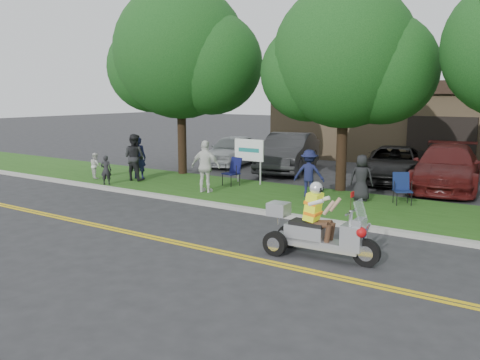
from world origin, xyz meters
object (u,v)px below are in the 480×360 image
Objects in this scene: trike_scooter at (317,231)px; spectator_adult_right at (206,166)px; parked_car_far_left at (232,150)px; spectator_adult_left at (138,158)px; spectator_adult_mid at (134,157)px; parked_car_right at (447,167)px; parked_car_left at (289,153)px; lawn_chair_a at (233,170)px; lawn_chair_b at (402,186)px; parked_car_mid at (394,164)px.

spectator_adult_right is at bearing 144.27° from trike_scooter.
spectator_adult_left is at bearing -105.64° from parked_car_far_left.
parked_car_right is (10.24, 5.52, -0.21)m from spectator_adult_mid.
parked_car_left is at bearing -15.10° from parked_car_far_left.
spectator_adult_mid reaches higher than lawn_chair_a.
lawn_chair_b is at bearing -36.19° from parked_car_far_left.
parked_car_right is (6.48, 5.87, -0.20)m from spectator_adult_right.
parked_car_right is at bearing -23.25° from parked_car_mid.
parked_car_far_left is at bearing -101.32° from spectator_adult_mid.
spectator_adult_left reaches higher than parked_car_left.
lawn_chair_a is 1.65m from spectator_adult_right.
lawn_chair_b is at bearing 161.78° from spectator_adult_left.
trike_scooter reaches higher than lawn_chair_b.
trike_scooter is 0.48× the size of parked_car_left.
lawn_chair_a is (-6.02, 5.58, 0.11)m from trike_scooter.
spectator_adult_right is 0.41× the size of parked_car_far_left.
lawn_chair_b is at bearing -49.18° from parked_car_left.
trike_scooter is 10.37m from parked_car_mid.
spectator_adult_mid is at bearing 153.78° from trike_scooter.
spectator_adult_mid is (-9.79, 4.31, 0.43)m from trike_scooter.
spectator_adult_right reaches higher than parked_car_far_left.
spectator_adult_left is 0.92× the size of spectator_adult_mid.
trike_scooter reaches higher than parked_car_right.
trike_scooter is 1.39× the size of spectator_adult_mid.
lawn_chair_a is at bearing -145.22° from parked_car_mid.
trike_scooter is at bearing 129.90° from spectator_adult_left.
lawn_chair_a is 4.05m from spectator_adult_left.
spectator_adult_mid is 10.11m from parked_car_mid.
lawn_chair_a is 0.57× the size of spectator_adult_mid.
lawn_chair_a is at bearing -103.54° from spectator_adult_right.
lawn_chair_a is 6.41m from parked_car_mid.
spectator_adult_right reaches higher than parked_car_left.
parked_car_right reaches higher than parked_car_mid.
trike_scooter is 1.51× the size of spectator_adult_left.
spectator_adult_right reaches higher than trike_scooter.
lawn_chair_a reaches higher than lawn_chair_b.
parked_car_right is at bearing -178.64° from spectator_adult_left.
parked_car_far_left is at bearing 121.63° from lawn_chair_b.
spectator_adult_mid is at bearing 156.24° from lawn_chair_b.
spectator_adult_right is 0.36× the size of parked_car_mid.
parked_car_far_left is at bearing 168.46° from parked_car_right.
spectator_adult_left is 6.59m from parked_car_left.
parked_car_right is at bearing 45.72° from lawn_chair_a.
spectator_adult_mid reaches higher than parked_car_mid.
parked_car_far_left is (-3.43, 6.45, -0.26)m from spectator_adult_right.
lawn_chair_b is 0.58× the size of spectator_adult_left.
parked_car_far_left is (-3.43, 4.82, 0.05)m from lawn_chair_a.
parked_car_left is (-0.23, 4.57, 0.17)m from lawn_chair_a.
parked_car_right is (0.43, 3.97, 0.14)m from lawn_chair_b.
spectator_adult_right is at bearing 164.70° from lawn_chair_b.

